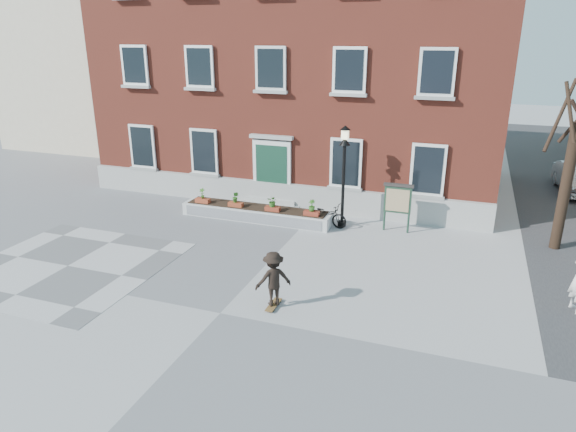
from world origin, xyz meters
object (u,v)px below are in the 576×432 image
at_px(skateboarder, 273,279).
at_px(notice_board, 398,200).
at_px(bicycle, 326,215).
at_px(lamp_post, 344,163).

bearing_deg(skateboarder, notice_board, 71.73).
distance_m(notice_board, skateboarder, 7.28).
bearing_deg(notice_board, bicycle, -173.09).
distance_m(lamp_post, notice_board, 2.43).
bearing_deg(lamp_post, notice_board, 3.64).
distance_m(bicycle, lamp_post, 2.17).
relative_size(lamp_post, skateboarder, 2.42).
height_order(bicycle, notice_board, notice_board).
distance_m(bicycle, skateboarder, 6.60).
bearing_deg(notice_board, skateboarder, -108.27).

